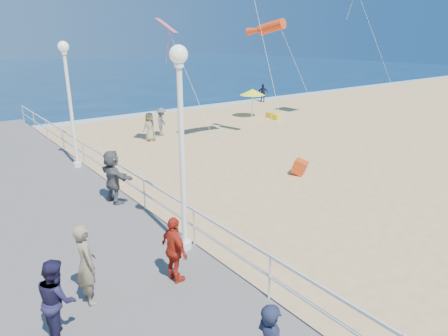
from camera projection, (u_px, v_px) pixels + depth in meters
ground at (314, 212)px, 14.10m from camera, size 160.00×160.00×0.00m
surf_line at (100, 119)px, 29.60m from camera, size 160.00×1.20×0.04m
boardwalk at (111, 282)px, 9.74m from camera, size 5.00×44.00×0.40m
railing at (194, 217)px, 10.81m from camera, size 0.05×42.00×0.55m
lamp_post_mid at (181, 131)px, 9.88m from camera, size 0.44×0.44×5.32m
lamp_post_far at (69, 92)px, 16.69m from camera, size 0.44×0.44×5.32m
spectator_3 at (174, 250)px, 9.20m from camera, size 0.44×0.97×1.63m
spectator_5 at (113, 177)px, 13.62m from camera, size 0.80×1.80×1.87m
spectator_6 at (86, 264)px, 8.45m from camera, size 0.46×0.68×1.83m
spectator_7 at (57, 299)px, 7.45m from camera, size 0.64×0.82×1.66m
beach_walker_a at (162, 122)px, 24.64m from camera, size 1.24×1.24×1.72m
beach_walker_b at (263, 93)px, 37.30m from camera, size 1.02×0.93×1.67m
beach_walker_c at (150, 127)px, 23.36m from camera, size 0.84×0.98×1.69m
box_kite at (300, 168)px, 17.75m from camera, size 0.82×0.88×0.74m
beach_umbrella at (252, 92)px, 29.87m from camera, size 1.90×1.90×2.14m
beach_chair_left at (271, 115)px, 30.26m from camera, size 0.55×0.55×0.40m
beach_chair_right at (277, 117)px, 29.53m from camera, size 0.55×0.55×0.40m
kite_windsock at (271, 27)px, 21.67m from camera, size 1.01×2.72×1.09m
kite_diamond_pink at (167, 25)px, 19.40m from camera, size 1.44×1.47×0.69m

